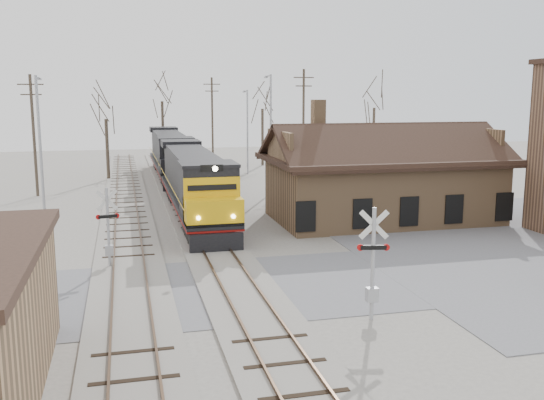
{
  "coord_description": "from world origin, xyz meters",
  "views": [
    {
      "loc": [
        -4.54,
        -24.73,
        8.22
      ],
      "look_at": [
        3.76,
        9.0,
        2.16
      ],
      "focal_mm": 40.0,
      "sensor_mm": 36.0,
      "label": 1
    }
  ],
  "objects": [
    {
      "name": "utility_pole_a",
      "position": [
        -11.53,
        27.57,
        5.14
      ],
      "size": [
        2.0,
        0.24,
        9.83
      ],
      "color": "#382D23",
      "rests_on": "ground"
    },
    {
      "name": "tree_d",
      "position": [
        11.38,
        44.65,
        7.69
      ],
      "size": [
        4.41,
        4.41,
        10.8
      ],
      "color": "#382D23",
      "rests_on": "ground"
    },
    {
      "name": "track_siding",
      "position": [
        -4.5,
        15.0,
        0.07
      ],
      "size": [
        3.4,
        90.0,
        0.24
      ],
      "color": "gray",
      "rests_on": "ground"
    },
    {
      "name": "streetlight_a",
      "position": [
        -9.55,
        15.37,
        5.24
      ],
      "size": [
        0.25,
        2.04,
        9.4
      ],
      "color": "#A5A8AD",
      "rests_on": "ground"
    },
    {
      "name": "parking_lot",
      "position": [
        18.0,
        4.0,
        0.02
      ],
      "size": [
        22.0,
        26.0,
        0.03
      ],
      "primitive_type": "cube",
      "color": "slate",
      "rests_on": "ground"
    },
    {
      "name": "utility_pole_b",
      "position": [
        5.95,
        47.77,
        5.35
      ],
      "size": [
        2.0,
        0.24,
        10.24
      ],
      "color": "#382D23",
      "rests_on": "ground"
    },
    {
      "name": "tree_b",
      "position": [
        -6.05,
        36.25,
        6.87
      ],
      "size": [
        3.94,
        3.94,
        9.65
      ],
      "color": "#382D23",
      "rests_on": "ground"
    },
    {
      "name": "streetlight_c",
      "position": [
        8.06,
        37.28,
        4.89
      ],
      "size": [
        0.25,
        2.04,
        8.71
      ],
      "color": "#A5A8AD",
      "rests_on": "ground"
    },
    {
      "name": "ground",
      "position": [
        0.0,
        0.0,
        0.0
      ],
      "size": [
        140.0,
        140.0,
        0.0
      ],
      "primitive_type": "plane",
      "color": "gray",
      "rests_on": "ground"
    },
    {
      "name": "track_main",
      "position": [
        0.0,
        15.0,
        0.07
      ],
      "size": [
        3.4,
        90.0,
        0.24
      ],
      "color": "gray",
      "rests_on": "ground"
    },
    {
      "name": "depot",
      "position": [
        11.99,
        12.0,
        2.41
      ],
      "size": [
        15.2,
        9.31,
        7.9
      ],
      "color": "#96714D",
      "rests_on": "ground"
    },
    {
      "name": "utility_pole_c",
      "position": [
        12.5,
        31.81,
        5.55
      ],
      "size": [
        2.0,
        0.24,
        10.64
      ],
      "color": "#382D23",
      "rests_on": "ground"
    },
    {
      "name": "road",
      "position": [
        0.0,
        0.0,
        0.01
      ],
      "size": [
        60.0,
        9.0,
        0.03
      ],
      "primitive_type": "cube",
      "color": "slate",
      "rests_on": "ground"
    },
    {
      "name": "tree_e",
      "position": [
        22.93,
        39.02,
        7.88
      ],
      "size": [
        4.52,
        4.52,
        11.07
      ],
      "color": "#382D23",
      "rests_on": "ground"
    },
    {
      "name": "locomotive_lead",
      "position": [
        0.0,
        15.48,
        2.4
      ],
      "size": [
        3.07,
        20.54,
        4.56
      ],
      "color": "black",
      "rests_on": "ground"
    },
    {
      "name": "crossbuck_near",
      "position": [
        4.15,
        -4.85,
        1.97
      ],
      "size": [
        1.19,
        0.35,
        4.22
      ],
      "rotation": [
        0.0,
        0.0,
        -0.21
      ],
      "color": "#A5A8AD",
      "rests_on": "ground"
    },
    {
      "name": "locomotive_trailing",
      "position": [
        0.0,
        36.3,
        2.4
      ],
      "size": [
        3.07,
        20.54,
        4.32
      ],
      "color": "black",
      "rests_on": "ground"
    },
    {
      "name": "tree_c",
      "position": [
        0.08,
        47.71,
        8.69
      ],
      "size": [
        4.98,
        4.98,
        12.2
      ],
      "color": "#382D23",
      "rests_on": "ground"
    },
    {
      "name": "streetlight_b",
      "position": [
        7.36,
        24.21,
        5.47
      ],
      "size": [
        0.25,
        2.04,
        9.86
      ],
      "color": "#A5A8AD",
      "rests_on": "ground"
    },
    {
      "name": "crossbuck_far",
      "position": [
        -5.39,
        4.42,
        1.84
      ],
      "size": [
        1.1,
        0.34,
        3.9
      ],
      "rotation": [
        0.0,
        0.0,
        3.37
      ],
      "color": "#A5A8AD",
      "rests_on": "ground"
    }
  ]
}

